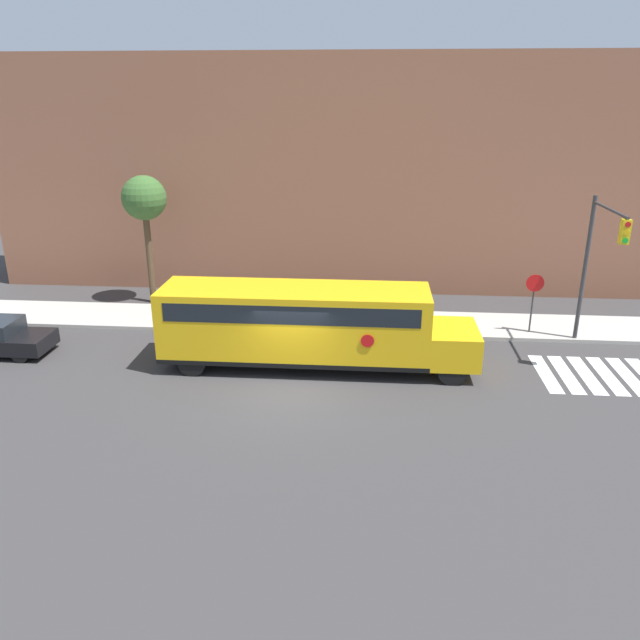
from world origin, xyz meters
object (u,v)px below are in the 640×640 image
(school_bus, at_px, (305,322))
(traffic_light, at_px, (597,254))
(stop_sign, at_px, (533,295))
(tree_near_sidewalk, at_px, (144,201))

(school_bus, bearing_deg, traffic_light, 12.06)
(school_bus, relative_size, stop_sign, 4.30)
(traffic_light, bearing_deg, tree_near_sidewalk, 166.03)
(tree_near_sidewalk, bearing_deg, school_bus, -40.61)
(stop_sign, distance_m, tree_near_sidewalk, 17.19)
(tree_near_sidewalk, bearing_deg, stop_sign, -10.25)
(stop_sign, height_order, traffic_light, traffic_light)
(school_bus, xyz_separation_m, tree_near_sidewalk, (-7.90, 6.77, 3.08))
(stop_sign, relative_size, tree_near_sidewalk, 0.44)
(traffic_light, bearing_deg, school_bus, -167.94)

